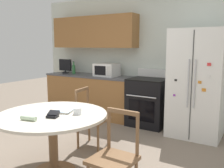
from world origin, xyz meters
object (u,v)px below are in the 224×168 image
Objects in this scene: oven_range at (148,101)px; countertop_tv at (65,66)px; counter_bottle at (74,69)px; dining_chair_far at (91,119)px; wallet at (53,115)px; dining_chair_right at (114,158)px; refrigerator at (197,83)px; microwave at (107,70)px; candle_glass at (77,112)px.

countertop_tv is (-2.13, 0.00, 0.61)m from oven_range.
dining_chair_far is at bearing -42.76° from counter_bottle.
dining_chair_far is at bearing 101.55° from wallet.
dining_chair_far is at bearing -42.51° from dining_chair_right.
counter_bottle is (-2.80, 0.08, 0.10)m from refrigerator.
dining_chair_far is at bearing -38.37° from countertop_tv.
microwave is at bearing -162.93° from dining_chair_far.
dining_chair_far is at bearing -65.64° from microwave.
dining_chair_far is (1.81, -1.43, -0.64)m from countertop_tv.
countertop_tv is 1.19× the size of counter_bottle.
oven_range is 1.13m from microwave.
refrigerator is 5.34× the size of countertop_tv.
wallet is at bearing -113.78° from refrigerator.
refrigerator is 2.80m from counter_bottle.
countertop_tv is at bearing -179.00° from microwave.
oven_range is 11.36× the size of candle_glass.
wallet is at bearing 4.08° from dining_chair_right.
counter_bottle is 2.93m from candle_glass.
refrigerator is at bearing -2.87° from microwave.
dining_chair_right is (1.66, -2.43, -0.60)m from microwave.
dining_chair_right reaches higher than wallet.
countertop_tv is 3.17m from wallet.
microwave is 2.46m from candle_glass.
dining_chair_right is (0.68, -2.40, -0.03)m from oven_range.
microwave reaches higher than oven_range.
candle_glass is (2.17, -2.20, -0.29)m from countertop_tv.
refrigerator is 2.39m from dining_chair_right.
refrigerator reaches higher than microwave.
oven_range reaches higher than dining_chair_right.
dining_chair_far is (0.66, -1.45, -0.60)m from microwave.
counter_bottle reaches higher than microwave.
dining_chair_far is (-1.25, -1.36, -0.48)m from refrigerator.
refrigerator is 1.90m from dining_chair_far.
dining_chair_right is (-0.25, -2.33, -0.48)m from refrigerator.
microwave reaches higher than wallet.
counter_bottle is at bearing 178.36° from refrigerator.
counter_bottle reaches higher than oven_range.
microwave is 2.97× the size of wallet.
candle_glass is at bearing -65.28° from microwave.
dining_chair_far is (-0.32, -1.43, -0.03)m from oven_range.
candle_glass is (-0.88, -2.12, -0.13)m from refrigerator.
dining_chair_right is (2.55, -2.41, -0.57)m from counter_bottle.
microwave is 1.65× the size of counter_bottle.
refrigerator is 3.06m from countertop_tv.
microwave reaches higher than candle_glass.
counter_bottle is at bearing -179.03° from microwave.
counter_bottle is 0.32× the size of dining_chair_far.
countertop_tv is (-3.05, 0.08, 0.16)m from refrigerator.
refrigerator is at bearing -1.42° from countertop_tv.
countertop_tv is at bearing 179.93° from oven_range.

